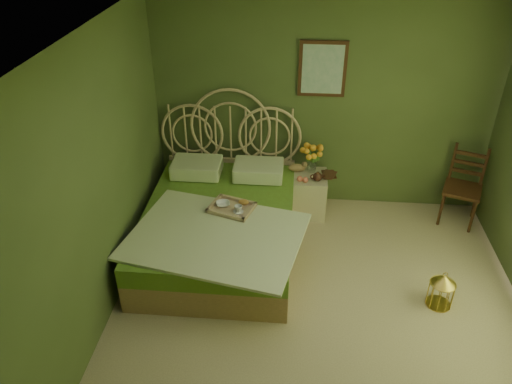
# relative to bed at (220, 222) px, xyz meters

# --- Properties ---
(floor) EXTENTS (4.50, 4.50, 0.00)m
(floor) POSITION_rel_bed_xyz_m (1.09, -1.15, -0.32)
(floor) COLOR #C8B290
(floor) RESTS_ON ground
(ceiling) EXTENTS (4.50, 4.50, 0.00)m
(ceiling) POSITION_rel_bed_xyz_m (1.09, -1.15, 2.28)
(ceiling) COLOR silver
(ceiling) RESTS_ON wall_back
(wall_back) EXTENTS (4.00, 0.00, 4.00)m
(wall_back) POSITION_rel_bed_xyz_m (1.09, 1.10, 0.98)
(wall_back) COLOR #546535
(wall_back) RESTS_ON floor
(wall_left) EXTENTS (0.00, 4.50, 4.50)m
(wall_left) POSITION_rel_bed_xyz_m (-0.91, -1.15, 0.98)
(wall_left) COLOR #546535
(wall_left) RESTS_ON floor
(wall_art) EXTENTS (0.54, 0.04, 0.64)m
(wall_art) POSITION_rel_bed_xyz_m (1.06, 1.07, 1.43)
(wall_art) COLOR #3B1E10
(wall_art) RESTS_ON wall_back
(bed) EXTENTS (1.90, 2.40, 1.49)m
(bed) POSITION_rel_bed_xyz_m (0.00, 0.00, 0.00)
(bed) COLOR tan
(bed) RESTS_ON floor
(nightstand) EXTENTS (0.47, 0.48, 0.95)m
(nightstand) POSITION_rel_bed_xyz_m (0.97, 0.80, 0.02)
(nightstand) COLOR beige
(nightstand) RESTS_ON floor
(chair) EXTENTS (0.53, 0.53, 0.94)m
(chair) POSITION_rel_bed_xyz_m (2.79, 0.82, 0.20)
(chair) COLOR #3B1E10
(chair) RESTS_ON floor
(birdcage) EXTENTS (0.24, 0.24, 0.37)m
(birdcage) POSITION_rel_bed_xyz_m (2.27, -0.74, -0.14)
(birdcage) COLOR #B7943A
(birdcage) RESTS_ON floor
(book_lower) EXTENTS (0.18, 0.23, 0.02)m
(book_lower) POSITION_rel_bed_xyz_m (1.14, 0.80, 0.21)
(book_lower) COLOR #381E0F
(book_lower) RESTS_ON nightstand
(book_upper) EXTENTS (0.22, 0.25, 0.02)m
(book_upper) POSITION_rel_bed_xyz_m (1.14, 0.80, 0.23)
(book_upper) COLOR #472819
(book_upper) RESTS_ON nightstand
(cereal_bowl) EXTENTS (0.19, 0.19, 0.04)m
(cereal_bowl) POSITION_rel_bed_xyz_m (0.05, -0.03, 0.27)
(cereal_bowl) COLOR white
(cereal_bowl) RESTS_ON bed
(coffee_cup) EXTENTS (0.11, 0.11, 0.08)m
(coffee_cup) POSITION_rel_bed_xyz_m (0.23, -0.14, 0.29)
(coffee_cup) COLOR white
(coffee_cup) RESTS_ON bed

